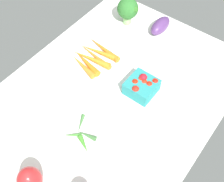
{
  "coord_description": "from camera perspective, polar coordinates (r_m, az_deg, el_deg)",
  "views": [
    {
      "loc": [
        52.22,
        39.87,
        93.65
      ],
      "look_at": [
        0.0,
        0.0,
        4.0
      ],
      "focal_mm": 47.5,
      "sensor_mm": 36.0,
      "label": 1
    }
  ],
  "objects": [
    {
      "name": "berry_basket",
      "position": [
        1.12,
        5.73,
        0.95
      ],
      "size": [
        10.61,
        10.61,
        6.83
      ],
      "color": "teal",
      "rests_on": "tablecloth"
    },
    {
      "name": "carrot_bunch",
      "position": [
        1.23,
        -3.61,
        6.54
      ],
      "size": [
        18.4,
        18.31,
        2.85
      ],
      "color": "orange",
      "rests_on": "tablecloth"
    },
    {
      "name": "tablecloth",
      "position": [
        1.14,
        0.0,
        -0.89
      ],
      "size": [
        104.0,
        76.0,
        2.0
      ],
      "primitive_type": "cube",
      "color": "white",
      "rests_on": "ground"
    },
    {
      "name": "okra_pile",
      "position": [
        1.03,
        -5.72,
        -8.66
      ],
      "size": [
        11.44,
        11.85,
        1.89
      ],
      "color": "#437B3D",
      "rests_on": "tablecloth"
    },
    {
      "name": "bell_pepper_red",
      "position": [
        0.95,
        -15.56,
        -16.16
      ],
      "size": [
        10.02,
        10.02,
        9.94
      ],
      "primitive_type": "ellipsoid",
      "rotation": [
        0.0,
        0.0,
        2.01
      ],
      "color": "red",
      "rests_on": "tablecloth"
    },
    {
      "name": "eggplant",
      "position": [
        1.36,
        9.29,
        12.3
      ],
      "size": [
        12.34,
        6.03,
        6.0
      ],
      "primitive_type": "ellipsoid",
      "rotation": [
        0.0,
        0.0,
        3.14
      ],
      "color": "#583471",
      "rests_on": "tablecloth"
    },
    {
      "name": "broccoli_head",
      "position": [
        1.36,
        3.14,
        15.6
      ],
      "size": [
        10.33,
        9.97,
        12.96
      ],
      "color": "#94CB7B",
      "rests_on": "tablecloth"
    }
  ]
}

